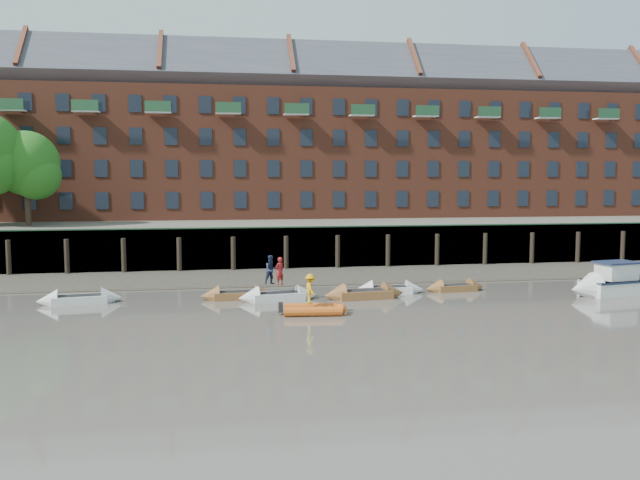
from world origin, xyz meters
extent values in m
plane|color=#5F5951|center=(0.00, 0.00, 0.00)|extent=(220.00, 220.00, 0.00)
cube|color=#3D382F|center=(0.00, 18.00, 0.00)|extent=(110.00, 8.00, 0.50)
cube|color=#4C4336|center=(0.00, 14.60, 0.00)|extent=(110.00, 1.60, 0.10)
cube|color=#2D2A26|center=(0.00, 22.40, 1.60)|extent=(110.00, 0.80, 3.20)
cylinder|color=black|center=(-22.00, 21.75, 1.30)|extent=(0.36, 0.36, 2.60)
cylinder|color=black|center=(-18.00, 21.75, 1.30)|extent=(0.36, 0.36, 2.60)
cylinder|color=black|center=(-14.00, 21.75, 1.30)|extent=(0.36, 0.36, 2.60)
cylinder|color=black|center=(-10.00, 21.75, 1.30)|extent=(0.36, 0.36, 2.60)
cylinder|color=black|center=(-6.00, 21.75, 1.30)|extent=(0.36, 0.36, 2.60)
cylinder|color=black|center=(-2.00, 21.75, 1.30)|extent=(0.36, 0.36, 2.60)
cylinder|color=black|center=(2.00, 21.75, 1.30)|extent=(0.36, 0.36, 2.60)
cylinder|color=black|center=(6.00, 21.75, 1.30)|extent=(0.36, 0.36, 2.60)
cylinder|color=black|center=(10.00, 21.75, 1.30)|extent=(0.36, 0.36, 2.60)
cylinder|color=black|center=(14.00, 21.75, 1.30)|extent=(0.36, 0.36, 2.60)
cylinder|color=black|center=(18.00, 21.75, 1.30)|extent=(0.36, 0.36, 2.60)
cylinder|color=black|center=(22.00, 21.75, 1.30)|extent=(0.36, 0.36, 2.60)
cylinder|color=black|center=(26.00, 21.75, 1.30)|extent=(0.36, 0.36, 2.60)
cube|color=#264C2D|center=(0.00, 22.10, 3.25)|extent=(110.00, 0.06, 0.10)
cube|color=#5E594D|center=(0.00, 36.00, 1.60)|extent=(110.00, 28.00, 3.20)
cube|color=brown|center=(0.00, 37.00, 9.20)|extent=(80.00, 10.00, 12.00)
cube|color=#42444C|center=(0.00, 37.00, 16.40)|extent=(80.60, 15.56, 15.56)
cube|color=black|center=(-23.00, 31.98, 5.00)|extent=(1.10, 0.12, 1.50)
cube|color=black|center=(-20.00, 31.98, 5.00)|extent=(1.10, 0.12, 1.50)
cube|color=black|center=(-17.00, 31.98, 5.00)|extent=(1.10, 0.12, 1.50)
cube|color=black|center=(-14.00, 31.98, 5.00)|extent=(1.10, 0.12, 1.50)
cube|color=black|center=(-11.00, 31.98, 5.00)|extent=(1.10, 0.12, 1.50)
cube|color=black|center=(-8.00, 31.98, 5.00)|extent=(1.10, 0.12, 1.50)
cube|color=black|center=(-5.00, 31.98, 5.00)|extent=(1.10, 0.12, 1.50)
cube|color=black|center=(-2.00, 31.98, 5.00)|extent=(1.10, 0.12, 1.50)
cube|color=black|center=(1.00, 31.98, 5.00)|extent=(1.10, 0.12, 1.50)
cube|color=black|center=(4.00, 31.98, 5.00)|extent=(1.10, 0.12, 1.50)
cube|color=black|center=(7.00, 31.98, 5.00)|extent=(1.10, 0.12, 1.50)
cube|color=black|center=(10.00, 31.98, 5.00)|extent=(1.10, 0.12, 1.50)
cube|color=black|center=(13.00, 31.98, 5.00)|extent=(1.10, 0.12, 1.50)
cube|color=black|center=(16.00, 31.98, 5.00)|extent=(1.10, 0.12, 1.50)
cube|color=black|center=(19.00, 31.98, 5.00)|extent=(1.10, 0.12, 1.50)
cube|color=black|center=(22.00, 31.98, 5.00)|extent=(1.10, 0.12, 1.50)
cube|color=black|center=(25.00, 31.98, 5.00)|extent=(1.10, 0.12, 1.50)
cube|color=black|center=(28.00, 31.98, 5.00)|extent=(1.10, 0.12, 1.50)
cube|color=black|center=(31.00, 31.98, 5.00)|extent=(1.10, 0.12, 1.50)
cube|color=black|center=(34.00, 31.98, 5.00)|extent=(1.10, 0.12, 1.50)
cube|color=black|center=(-23.00, 31.98, 7.80)|extent=(1.10, 0.12, 1.50)
cube|color=black|center=(-20.00, 31.98, 7.80)|extent=(1.10, 0.12, 1.50)
cube|color=black|center=(-17.00, 31.98, 7.80)|extent=(1.10, 0.12, 1.50)
cube|color=black|center=(-14.00, 31.98, 7.80)|extent=(1.10, 0.12, 1.50)
cube|color=black|center=(-11.00, 31.98, 7.80)|extent=(1.10, 0.12, 1.50)
cube|color=black|center=(-8.00, 31.98, 7.80)|extent=(1.10, 0.12, 1.50)
cube|color=black|center=(-5.00, 31.98, 7.80)|extent=(1.10, 0.12, 1.50)
cube|color=black|center=(-2.00, 31.98, 7.80)|extent=(1.10, 0.12, 1.50)
cube|color=black|center=(1.00, 31.98, 7.80)|extent=(1.10, 0.12, 1.50)
cube|color=black|center=(4.00, 31.98, 7.80)|extent=(1.10, 0.12, 1.50)
cube|color=black|center=(7.00, 31.98, 7.80)|extent=(1.10, 0.12, 1.50)
cube|color=black|center=(10.00, 31.98, 7.80)|extent=(1.10, 0.12, 1.50)
cube|color=black|center=(13.00, 31.98, 7.80)|extent=(1.10, 0.12, 1.50)
cube|color=black|center=(16.00, 31.98, 7.80)|extent=(1.10, 0.12, 1.50)
cube|color=black|center=(19.00, 31.98, 7.80)|extent=(1.10, 0.12, 1.50)
cube|color=black|center=(22.00, 31.98, 7.80)|extent=(1.10, 0.12, 1.50)
cube|color=black|center=(25.00, 31.98, 7.80)|extent=(1.10, 0.12, 1.50)
cube|color=black|center=(28.00, 31.98, 7.80)|extent=(1.10, 0.12, 1.50)
cube|color=black|center=(31.00, 31.98, 7.80)|extent=(1.10, 0.12, 1.50)
cube|color=black|center=(34.00, 31.98, 7.80)|extent=(1.10, 0.12, 1.50)
cube|color=black|center=(-23.00, 31.98, 10.60)|extent=(1.10, 0.12, 1.50)
cube|color=black|center=(-20.00, 31.98, 10.60)|extent=(1.10, 0.12, 1.50)
cube|color=black|center=(-17.00, 31.98, 10.60)|extent=(1.10, 0.12, 1.50)
cube|color=black|center=(-14.00, 31.98, 10.60)|extent=(1.10, 0.12, 1.50)
cube|color=black|center=(-11.00, 31.98, 10.60)|extent=(1.10, 0.12, 1.50)
cube|color=black|center=(-8.00, 31.98, 10.60)|extent=(1.10, 0.12, 1.50)
cube|color=black|center=(-5.00, 31.98, 10.60)|extent=(1.10, 0.12, 1.50)
cube|color=black|center=(-2.00, 31.98, 10.60)|extent=(1.10, 0.12, 1.50)
cube|color=black|center=(1.00, 31.98, 10.60)|extent=(1.10, 0.12, 1.50)
cube|color=black|center=(4.00, 31.98, 10.60)|extent=(1.10, 0.12, 1.50)
cube|color=black|center=(7.00, 31.98, 10.60)|extent=(1.10, 0.12, 1.50)
cube|color=black|center=(10.00, 31.98, 10.60)|extent=(1.10, 0.12, 1.50)
cube|color=black|center=(13.00, 31.98, 10.60)|extent=(1.10, 0.12, 1.50)
cube|color=black|center=(16.00, 31.98, 10.60)|extent=(1.10, 0.12, 1.50)
cube|color=black|center=(19.00, 31.98, 10.60)|extent=(1.10, 0.12, 1.50)
cube|color=black|center=(22.00, 31.98, 10.60)|extent=(1.10, 0.12, 1.50)
cube|color=black|center=(25.00, 31.98, 10.60)|extent=(1.10, 0.12, 1.50)
cube|color=black|center=(28.00, 31.98, 10.60)|extent=(1.10, 0.12, 1.50)
cube|color=black|center=(31.00, 31.98, 10.60)|extent=(1.10, 0.12, 1.50)
cube|color=black|center=(34.00, 31.98, 10.60)|extent=(1.10, 0.12, 1.50)
cube|color=black|center=(-23.00, 31.98, 13.40)|extent=(1.10, 0.12, 1.50)
cube|color=black|center=(-20.00, 31.98, 13.40)|extent=(1.10, 0.12, 1.50)
cube|color=black|center=(-17.00, 31.98, 13.40)|extent=(1.10, 0.12, 1.50)
cube|color=black|center=(-14.00, 31.98, 13.40)|extent=(1.10, 0.12, 1.50)
cube|color=black|center=(-11.00, 31.98, 13.40)|extent=(1.10, 0.12, 1.50)
cube|color=black|center=(-8.00, 31.98, 13.40)|extent=(1.10, 0.12, 1.50)
cube|color=black|center=(-5.00, 31.98, 13.40)|extent=(1.10, 0.12, 1.50)
cube|color=black|center=(-2.00, 31.98, 13.40)|extent=(1.10, 0.12, 1.50)
cube|color=black|center=(1.00, 31.98, 13.40)|extent=(1.10, 0.12, 1.50)
cube|color=black|center=(4.00, 31.98, 13.40)|extent=(1.10, 0.12, 1.50)
cube|color=black|center=(7.00, 31.98, 13.40)|extent=(1.10, 0.12, 1.50)
cube|color=black|center=(10.00, 31.98, 13.40)|extent=(1.10, 0.12, 1.50)
cube|color=black|center=(13.00, 31.98, 13.40)|extent=(1.10, 0.12, 1.50)
cube|color=black|center=(16.00, 31.98, 13.40)|extent=(1.10, 0.12, 1.50)
cube|color=black|center=(19.00, 31.98, 13.40)|extent=(1.10, 0.12, 1.50)
cube|color=black|center=(22.00, 31.98, 13.40)|extent=(1.10, 0.12, 1.50)
cube|color=black|center=(25.00, 31.98, 13.40)|extent=(1.10, 0.12, 1.50)
cube|color=black|center=(28.00, 31.98, 13.40)|extent=(1.10, 0.12, 1.50)
cube|color=black|center=(31.00, 31.98, 13.40)|extent=(1.10, 0.12, 1.50)
cube|color=black|center=(34.00, 31.98, 13.40)|extent=(1.10, 0.12, 1.50)
cylinder|color=#3A281C|center=(-22.00, 27.50, 5.20)|extent=(0.44, 0.44, 4.00)
sphere|color=#26691B|center=(-22.00, 27.50, 8.16)|extent=(5.12, 5.12, 5.12)
cube|color=silver|center=(-14.97, 10.01, 0.23)|extent=(3.12, 1.77, 0.46)
cone|color=silver|center=(-13.27, 10.27, 0.23)|extent=(1.34, 1.49, 1.33)
cone|color=silver|center=(-16.68, 9.74, 0.23)|extent=(1.34, 1.49, 1.33)
cube|color=black|center=(-14.97, 10.01, 0.44)|extent=(2.59, 1.37, 0.06)
cube|color=brown|center=(-6.14, 10.09, 0.22)|extent=(2.85, 1.44, 0.43)
cone|color=brown|center=(-4.53, 10.21, 0.22)|extent=(1.16, 1.32, 1.25)
cone|color=brown|center=(-7.75, 9.98, 0.22)|extent=(1.16, 1.32, 1.25)
cube|color=black|center=(-6.14, 10.09, 0.41)|extent=(2.37, 1.10, 0.06)
cube|color=silver|center=(-3.84, 9.19, 0.23)|extent=(3.11, 1.69, 0.46)
cone|color=silver|center=(-2.12, 9.40, 0.23)|extent=(1.31, 1.47, 1.34)
cone|color=silver|center=(-5.56, 8.98, 0.23)|extent=(1.31, 1.47, 1.34)
cube|color=black|center=(-3.84, 9.19, 0.44)|extent=(2.57, 1.30, 0.06)
cube|color=brown|center=(1.23, 9.06, 0.25)|extent=(3.28, 1.70, 0.49)
cone|color=brown|center=(3.07, 9.22, 0.25)|extent=(1.35, 1.53, 1.43)
cone|color=brown|center=(-0.61, 8.89, 0.25)|extent=(1.35, 1.53, 1.43)
cube|color=black|center=(1.23, 9.06, 0.47)|extent=(2.72, 1.30, 0.06)
cube|color=silver|center=(3.13, 10.53, 0.21)|extent=(2.83, 1.49, 0.43)
cone|color=silver|center=(4.71, 10.37, 0.21)|extent=(1.18, 1.33, 1.23)
cone|color=silver|center=(1.55, 10.69, 0.21)|extent=(1.18, 1.33, 1.23)
cube|color=black|center=(3.13, 10.53, 0.41)|extent=(2.35, 1.14, 0.06)
cube|color=brown|center=(7.42, 10.68, 0.20)|extent=(2.65, 1.42, 0.40)
cone|color=brown|center=(8.89, 10.85, 0.20)|extent=(1.11, 1.25, 1.15)
cone|color=brown|center=(5.94, 10.52, 0.20)|extent=(1.11, 1.25, 1.15)
cube|color=black|center=(7.42, 10.68, 0.38)|extent=(2.20, 1.09, 0.06)
cylinder|color=#CE5818|center=(-2.39, 5.56, 0.25)|extent=(3.02, 0.73, 0.49)
cylinder|color=#CE5818|center=(-2.47, 4.52, 0.25)|extent=(3.02, 0.73, 0.49)
sphere|color=#CE5818|center=(-0.94, 4.92, 0.25)|extent=(0.57, 0.57, 0.57)
cube|color=black|center=(-2.43, 5.04, 0.25)|extent=(2.55, 1.05, 0.17)
cube|color=silver|center=(17.07, 8.12, 0.45)|extent=(5.19, 2.86, 0.90)
cone|color=silver|center=(14.24, 7.59, 0.45)|extent=(2.01, 2.27, 2.00)
cube|color=#19233F|center=(17.07, 8.12, 0.84)|extent=(5.20, 2.90, 0.12)
cube|color=silver|center=(16.67, 8.04, 1.40)|extent=(2.33, 1.85, 1.00)
cube|color=#19233F|center=(16.67, 8.04, 1.95)|extent=(2.66, 2.10, 0.10)
imported|color=maroon|center=(-3.74, 9.19, 1.71)|extent=(0.70, 0.66, 1.62)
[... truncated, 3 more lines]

